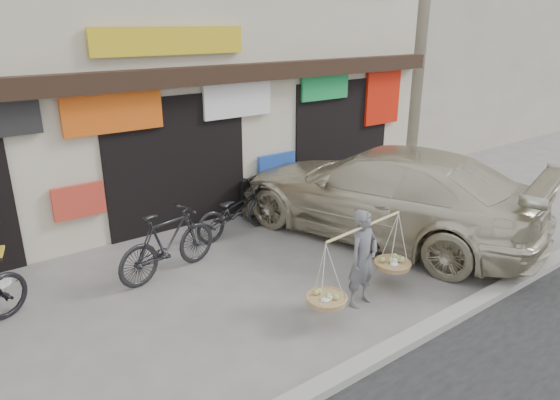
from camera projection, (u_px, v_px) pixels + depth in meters
ground at (282, 295)px, 7.80m from camera, size 70.00×70.00×0.00m
kerb at (378, 357)px, 6.26m from camera, size 70.00×0.25×0.12m
shophouse_block at (116, 49)px, 11.49m from camera, size 14.00×6.32×7.00m
neighbor_east at (450, 44)px, 19.59m from camera, size 12.00×7.00×6.40m
street_vendor at (363, 262)px, 7.35m from camera, size 2.12×0.73×1.50m
bike_1 at (168, 243)px, 8.27m from camera, size 1.98×0.92×1.15m
bike_2 at (236, 210)px, 9.89m from camera, size 1.98×0.91×1.00m
suv at (381, 192)px, 9.75m from camera, size 4.11×6.53×1.76m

